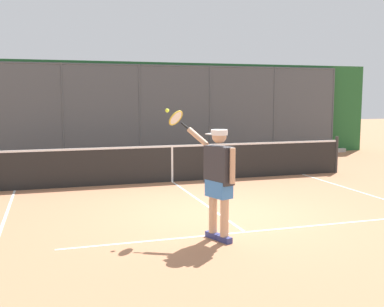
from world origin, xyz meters
name	(u,v)px	position (x,y,z in m)	size (l,w,h in m)	color
ground_plane	(219,214)	(0.00, 0.00, 0.00)	(60.00, 60.00, 0.00)	#B27551
court_line_markings	(253,238)	(0.00, 1.54, 0.00)	(7.78, 8.65, 0.01)	white
fence_backdrop	(136,111)	(0.00, -8.58, 1.70)	(18.53, 1.37, 3.42)	#474C51
tennis_net	(172,163)	(0.00, -3.52, 0.49)	(10.00, 0.09, 1.07)	#2D2D2D
tennis_player	(218,175)	(0.57, 1.46, 1.02)	(0.83, 1.26, 2.02)	navy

